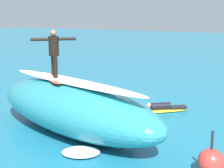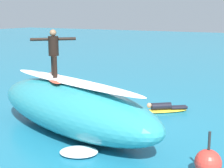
# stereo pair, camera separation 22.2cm
# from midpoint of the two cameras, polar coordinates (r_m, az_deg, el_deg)

# --- Properties ---
(ground_plane) EXTENTS (120.00, 120.00, 0.00)m
(ground_plane) POSITION_cam_midpoint_polar(r_m,az_deg,el_deg) (13.44, -1.77, -5.29)
(ground_plane) COLOR teal
(wave_crest) EXTENTS (7.89, 4.36, 1.70)m
(wave_crest) POSITION_cam_midpoint_polar(r_m,az_deg,el_deg) (11.48, -7.06, -3.93)
(wave_crest) COLOR teal
(wave_crest) RESTS_ON ground_plane
(wave_foam_lip) EXTENTS (6.38, 2.56, 0.08)m
(wave_foam_lip) POSITION_cam_midpoint_polar(r_m,az_deg,el_deg) (11.28, -7.17, 0.43)
(wave_foam_lip) COLOR white
(wave_foam_lip) RESTS_ON wave_crest
(surfboard_riding) EXTENTS (1.92, 1.90, 0.07)m
(surfboard_riding) POSITION_cam_midpoint_polar(r_m,az_deg,el_deg) (12.02, -9.90, 1.01)
(surfboard_riding) COLOR #E0563D
(surfboard_riding) RESTS_ON wave_crest
(surfer_riding) EXTENTS (1.14, 1.15, 1.60)m
(surfer_riding) POSITION_cam_midpoint_polar(r_m,az_deg,el_deg) (11.88, -10.06, 5.59)
(surfer_riding) COLOR black
(surfer_riding) RESTS_ON surfboard_riding
(surfboard_paddling) EXTENTS (2.02, 1.81, 0.10)m
(surfboard_paddling) POSITION_cam_midpoint_polar(r_m,az_deg,el_deg) (14.13, 7.52, -4.34)
(surfboard_paddling) COLOR yellow
(surfboard_paddling) RESTS_ON ground_plane
(surfer_paddling) EXTENTS (1.40, 1.21, 0.30)m
(surfer_paddling) POSITION_cam_midpoint_polar(r_m,az_deg,el_deg) (14.12, 8.02, -3.62)
(surfer_paddling) COLOR black
(surfer_paddling) RESTS_ON surfboard_paddling
(buoy_marker) EXTENTS (0.66, 0.66, 1.12)m
(buoy_marker) POSITION_cam_midpoint_polar(r_m,az_deg,el_deg) (9.00, 15.24, -12.22)
(buoy_marker) COLOR red
(buoy_marker) RESTS_ON ground_plane
(foam_patch_near) EXTENTS (1.35, 1.25, 0.16)m
(foam_patch_near) POSITION_cam_midpoint_polar(r_m,az_deg,el_deg) (9.95, -5.78, -11.06)
(foam_patch_near) COLOR white
(foam_patch_near) RESTS_ON ground_plane
(foam_patch_mid) EXTENTS (0.62, 0.53, 0.17)m
(foam_patch_mid) POSITION_cam_midpoint_polar(r_m,az_deg,el_deg) (11.05, 2.94, -8.65)
(foam_patch_mid) COLOR white
(foam_patch_mid) RESTS_ON ground_plane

